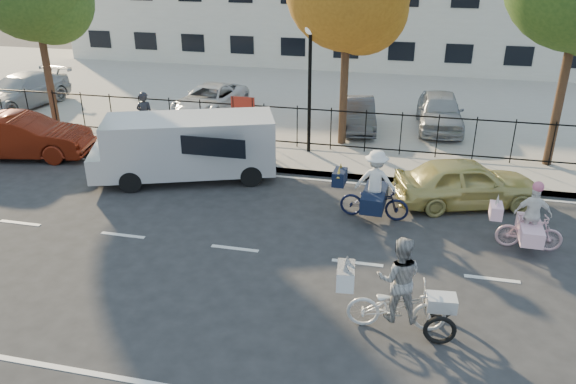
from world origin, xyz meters
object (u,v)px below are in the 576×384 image
(red_sedan, at_px, (23,137))
(lot_car_b, at_px, (210,100))
(bull_bike, at_px, (374,191))
(lot_car_a, at_px, (20,92))
(unicorn_bike, at_px, (529,224))
(lamppost, at_px, (310,66))
(lot_car_d, at_px, (440,111))
(white_van, at_px, (187,145))
(pedestrian, at_px, (145,116))
(lot_car_c, at_px, (358,114))
(zebra_trike, at_px, (398,295))
(gold_sedan, at_px, (466,182))

(red_sedan, height_order, lot_car_b, red_sedan)
(bull_bike, relative_size, lot_car_a, 0.43)
(unicorn_bike, distance_m, red_sedan, 16.19)
(lamppost, xyz_separation_m, lot_car_d, (4.44, 3.74, -2.26))
(white_van, bearing_deg, pedestrian, 114.96)
(lamppost, distance_m, lot_car_c, 4.04)
(lot_car_a, height_order, lot_car_c, lot_car_a)
(unicorn_bike, height_order, lot_car_a, unicorn_bike)
(zebra_trike, distance_m, pedestrian, 13.04)
(zebra_trike, xyz_separation_m, lot_car_c, (-2.13, 11.98, -0.03))
(bull_bike, relative_size, white_van, 0.34)
(lot_car_c, xyz_separation_m, lot_car_d, (3.08, 0.77, 0.12))
(lot_car_c, bearing_deg, white_van, -137.62)
(unicorn_bike, xyz_separation_m, gold_sedan, (-1.34, 2.26, 0.02))
(lamppost, distance_m, unicorn_bike, 8.61)
(red_sedan, bearing_deg, unicorn_bike, -111.38)
(bull_bike, height_order, lot_car_a, bull_bike)
(white_van, bearing_deg, lot_car_d, 20.28)
(lot_car_d, bearing_deg, red_sedan, -159.40)
(gold_sedan, height_order, pedestrian, pedestrian)
(bull_bike, height_order, pedestrian, pedestrian)
(white_van, bearing_deg, lot_car_c, 31.26)
(gold_sedan, bearing_deg, lot_car_d, -12.24)
(bull_bike, height_order, white_van, white_van)
(lot_car_d, bearing_deg, lot_car_a, -179.75)
(zebra_trike, xyz_separation_m, unicorn_bike, (2.93, 3.83, -0.10))
(lot_car_d, bearing_deg, lot_car_c, -169.03)
(gold_sedan, xyz_separation_m, lot_car_c, (-3.72, 5.89, 0.05))
(gold_sedan, distance_m, lot_car_c, 6.97)
(unicorn_bike, relative_size, white_van, 0.29)
(gold_sedan, bearing_deg, lamppost, 42.34)
(pedestrian, height_order, lot_car_d, pedestrian)
(red_sedan, distance_m, gold_sedan, 14.61)
(zebra_trike, height_order, pedestrian, zebra_trike)
(lamppost, distance_m, lot_car_a, 13.81)
(lamppost, height_order, red_sedan, lamppost)
(white_van, height_order, lot_car_d, white_van)
(bull_bike, relative_size, pedestrian, 1.15)
(bull_bike, xyz_separation_m, red_sedan, (-12.14, 1.96, -0.02))
(lot_car_b, xyz_separation_m, lot_car_c, (6.31, -0.63, -0.02))
(lot_car_d, bearing_deg, white_van, -142.53)
(bull_bike, height_order, lot_car_b, bull_bike)
(red_sedan, relative_size, lot_car_b, 1.05)
(white_van, distance_m, pedestrian, 3.89)
(red_sedan, distance_m, lot_car_a, 6.37)
(zebra_trike, xyz_separation_m, red_sedan, (-13.01, 6.64, -0.01))
(gold_sedan, xyz_separation_m, pedestrian, (-11.11, 2.81, 0.37))
(lot_car_b, bearing_deg, unicorn_bike, -30.71)
(pedestrian, bearing_deg, unicorn_bike, 159.15)
(gold_sedan, xyz_separation_m, lot_car_d, (-0.64, 6.66, 0.17))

